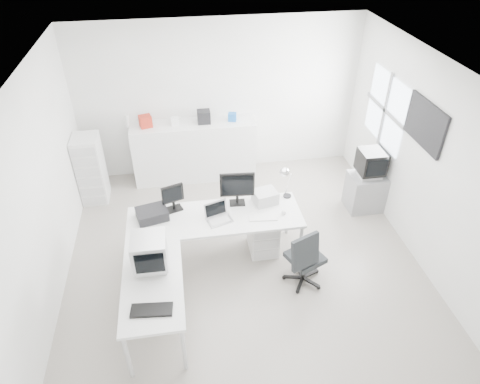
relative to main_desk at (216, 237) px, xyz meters
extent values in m
cube|color=#BAB3A7|center=(0.38, -0.03, -0.38)|extent=(5.00, 5.00, 0.01)
cube|color=white|center=(0.38, -0.03, 2.42)|extent=(5.00, 5.00, 0.01)
cube|color=white|center=(0.38, 2.47, 1.02)|extent=(5.00, 0.02, 2.80)
cube|color=white|center=(-2.12, -0.03, 1.02)|extent=(0.02, 5.00, 2.80)
cube|color=white|center=(2.88, -0.03, 1.02)|extent=(0.02, 5.00, 2.80)
cube|color=silver|center=(0.70, 0.05, -0.08)|extent=(0.40, 0.50, 0.60)
cube|color=black|center=(-0.85, 0.10, 0.45)|extent=(0.47, 0.40, 0.14)
cube|color=silver|center=(0.65, -0.15, 0.38)|extent=(0.40, 0.16, 0.02)
sphere|color=silver|center=(0.95, -0.10, 0.41)|extent=(0.07, 0.07, 0.07)
cube|color=#B7B7B7|center=(0.75, 0.22, 0.47)|extent=(0.37, 0.34, 0.18)
cube|color=black|center=(-0.85, -1.50, 0.39)|extent=(0.46, 0.22, 0.03)
cube|color=gray|center=(2.60, 0.80, -0.06)|extent=(0.58, 0.48, 0.63)
cube|color=silver|center=(-0.13, 2.21, 0.17)|extent=(2.19, 0.55, 1.09)
cube|color=#A72617|center=(-0.93, 2.21, 0.82)|extent=(0.24, 0.23, 0.20)
cube|color=silver|center=(-0.43, 2.21, 0.79)|extent=(0.14, 0.12, 0.14)
cube|color=black|center=(0.07, 2.21, 0.83)|extent=(0.22, 0.20, 0.22)
cube|color=#195CB3|center=(0.57, 2.21, 0.79)|extent=(0.16, 0.15, 0.14)
cylinder|color=silver|center=(-1.23, 2.25, 0.83)|extent=(0.07, 0.07, 0.22)
cube|color=silver|center=(-1.90, 1.78, 0.22)|extent=(0.42, 0.50, 1.20)
camera|label=1|loc=(-0.39, -4.60, 4.08)|focal=32.00mm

